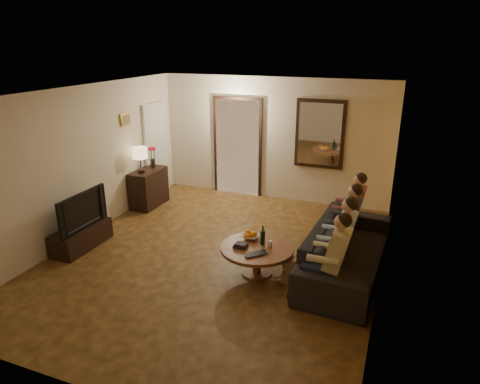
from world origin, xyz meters
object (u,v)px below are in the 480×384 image
at_px(sofa, 347,250).
at_px(dog, 300,266).
at_px(dresser, 149,188).
at_px(wine_bottle, 263,235).
at_px(bowl, 251,237).
at_px(tv_stand, 81,237).
at_px(person_a, 331,262).
at_px(laptop, 257,256).
at_px(person_d, 350,213).
at_px(tv, 78,210).
at_px(coffee_table, 257,260).
at_px(person_c, 345,227).
at_px(table_lamp, 140,160).
at_px(person_b, 339,243).

xyz_separation_m(sofa, dog, (-0.58, -0.57, -0.09)).
bearing_deg(dresser, wine_bottle, -29.48).
xyz_separation_m(dog, bowl, (-0.83, 0.25, 0.20)).
height_order(tv_stand, wine_bottle, wine_bottle).
distance_m(dresser, bowl, 3.29).
height_order(person_a, laptop, person_a).
bearing_deg(person_d, tv, -158.01).
relative_size(sofa, dog, 4.53).
bearing_deg(coffee_table, dresser, 148.72).
relative_size(person_d, dog, 2.14).
relative_size(bowl, laptop, 0.79).
bearing_deg(person_c, tv_stand, -165.44).
relative_size(dog, bowl, 2.16).
xyz_separation_m(tv_stand, dog, (3.69, 0.21, 0.10)).
bearing_deg(table_lamp, person_c, -10.57).
bearing_deg(laptop, person_d, 14.27).
height_order(sofa, wine_bottle, wine_bottle).
bearing_deg(wine_bottle, coffee_table, -116.57).
bearing_deg(wine_bottle, person_d, 51.29).
height_order(tv, wine_bottle, tv).
bearing_deg(sofa, person_d, 9.83).
distance_m(person_b, dog, 0.64).
relative_size(person_c, wine_bottle, 3.87).
distance_m(person_d, coffee_table, 1.87).
xyz_separation_m(tv, person_b, (4.17, 0.48, -0.07)).
xyz_separation_m(dresser, person_c, (4.17, -1.00, 0.22)).
distance_m(dresser, coffee_table, 3.56).
bearing_deg(person_c, sofa, -71.57).
distance_m(tv, coffee_table, 3.08).
relative_size(dog, wine_bottle, 1.81).
xyz_separation_m(dresser, person_a, (4.17, -2.20, 0.22)).
bearing_deg(dog, table_lamp, 152.60).
distance_m(person_a, wine_bottle, 1.17).
xyz_separation_m(sofa, laptop, (-1.13, -0.83, 0.09)).
relative_size(table_lamp, person_a, 0.45).
bearing_deg(dresser, tv, -90.00).
distance_m(dog, wine_bottle, 0.70).
xyz_separation_m(person_b, person_c, (0.00, 0.60, 0.00)).
distance_m(person_b, person_c, 0.60).
xyz_separation_m(person_c, dog, (-0.48, -0.87, -0.32)).
height_order(person_d, laptop, person_d).
bearing_deg(sofa, coffee_table, 117.48).
bearing_deg(person_c, tv, -165.44).
distance_m(person_d, wine_bottle, 1.73).
bearing_deg(bowl, person_d, 43.14).
relative_size(dresser, person_a, 0.72).
relative_size(person_a, coffee_table, 1.11).
bearing_deg(coffee_table, dog, -2.40).
height_order(sofa, dog, sofa).
bearing_deg(dog, coffee_table, 174.33).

